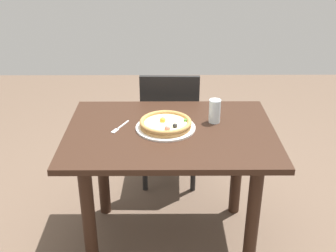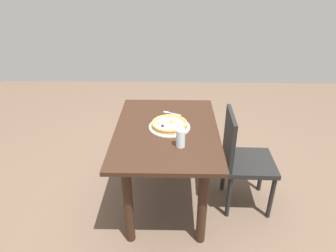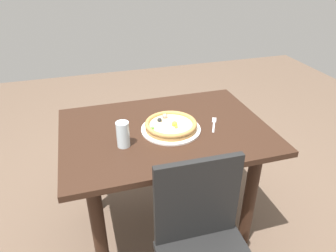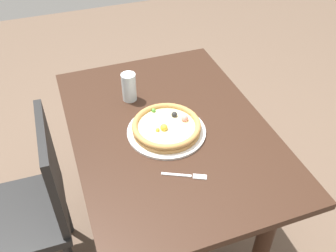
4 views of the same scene
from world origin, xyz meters
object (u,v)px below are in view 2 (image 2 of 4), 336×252
Objects in this scene: dining_table at (167,144)px; plate at (169,127)px; chair_near at (242,158)px; pizza at (169,124)px; drinking_glass at (181,138)px; fork at (171,113)px.

plate reaches higher than dining_table.
chair_near reaches higher than dining_table.
drinking_glass reaches higher than pizza.
plate is 2.08× the size of fork.
pizza is at bearing 16.81° from drinking_glass.
dining_table is 3.47× the size of plate.
dining_table is 7.21× the size of fork.
fork is (0.25, -0.01, -0.00)m from plate.
drinking_glass is (-0.27, -0.08, 0.06)m from plate.
plate is 0.03m from pizza.
plate is at bearing -91.19° from chair_near.
fork is at bearing -5.86° from dining_table.
drinking_glass reaches higher than plate.
pizza is 0.25m from fork.
dining_table is at bearing 138.78° from plate.
plate is (0.02, 0.59, 0.26)m from chair_near.
dining_table is 0.63m from chair_near.
pizza is at bearing -91.16° from chair_near.
pizza is 1.81× the size of fork.
plate is at bearing 114.84° from fork.
pizza is at bearing 117.80° from plate.
chair_near reaches higher than plate.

